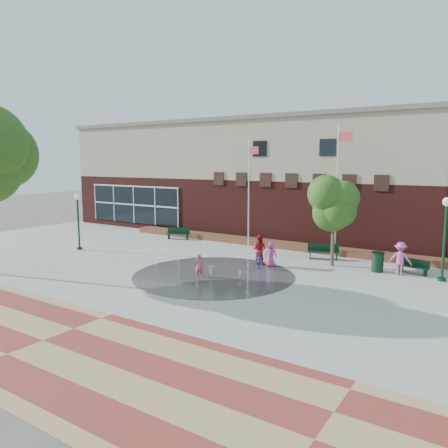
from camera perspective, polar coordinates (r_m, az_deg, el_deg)
The scene contains 22 objects.
ground at distance 20.62m, azimuth -6.16°, elevation -8.51°, with size 120.00×120.00×0.00m, color #666056.
plaza_concrete at distance 23.73m, azimuth -0.00°, elevation -6.22°, with size 46.00×18.00×0.01m, color #A8A8A0.
paver_band at distance 16.15m, azimuth -22.57°, elevation -13.93°, with size 46.00×6.00×0.01m, color #94372D.
splash_pad at distance 22.93m, azimuth -1.38°, elevation -6.74°, with size 8.40×8.40×0.01m, color #383A3D.
library_building at distance 35.07m, azimuth 12.21°, elevation 5.96°, with size 44.40×10.40×9.20m.
flower_bed at distance 30.22m, azimuth 7.92°, elevation -3.15°, with size 26.00×1.20×0.40m, color maroon.
flagpole_left at distance 27.61m, azimuth 3.31°, elevation 4.25°, with size 0.83×0.25×7.21m.
flagpole_right at distance 27.54m, azimuth 14.63°, elevation 5.03°, with size 0.97×0.32×8.08m.
lamp_left at distance 30.67m, azimuth -18.53°, elevation 1.11°, with size 0.40×0.40×3.78m.
lamp_right at distance 23.91m, azimuth 26.93°, elevation -0.66°, with size 0.44×0.44×4.19m.
bench_left at distance 33.46m, azimuth -6.02°, elevation -1.52°, with size 1.77×1.14×0.87m.
bench_mid at distance 27.23m, azimuth 12.83°, elevation -3.89°, with size 1.94×1.18×0.94m.
bench_right at distance 25.27m, azimuth 23.49°, elevation -5.44°, with size 1.61×0.82×0.78m.
trash_can at distance 24.91m, azimuth 19.42°, elevation -4.70°, with size 0.66×0.66×1.09m.
tree_mid at distance 25.16m, azimuth 14.19°, elevation 2.55°, with size 2.88×2.88×4.86m.
water_jet_a at distance 22.38m, azimuth -1.72°, elevation -7.12°, with size 0.31×0.31×0.61m, color white.
water_jet_b at distance 22.26m, azimuth 2.05°, elevation -7.21°, with size 0.17×0.17×0.39m, color white.
child_splash at distance 22.51m, azimuth -3.25°, elevation -5.45°, with size 0.44×0.29×1.21m, color #DC4C73.
adult_red at distance 25.10m, azimuth 4.63°, elevation -3.39°, with size 0.86×0.67×1.76m, color #AF1620.
adult_pink at distance 24.70m, azimuth 6.12°, elevation -3.98°, with size 0.70×0.46×1.44m, color #C03C85.
child_blue at distance 24.14m, azimuth 4.63°, elevation -4.91°, with size 0.52×0.22×0.89m, color #375BB9.
person_bench at distance 24.53m, azimuth 22.02°, elevation -4.22°, with size 1.15×0.66×1.78m, color #D95CAC.
Camera 1 is at (12.57, -15.23, 5.92)m, focal length 35.00 mm.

